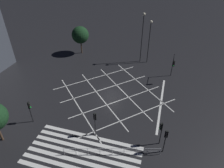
# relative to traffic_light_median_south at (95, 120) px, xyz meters

# --- Properties ---
(ground_plane) EXTENTS (200.00, 200.00, 0.00)m
(ground_plane) POSITION_rel_traffic_light_median_south_xyz_m (-0.39, 8.48, -2.50)
(ground_plane) COLOR black
(road_markings) EXTENTS (19.50, 24.47, 0.01)m
(road_markings) POSITION_rel_traffic_light_median_south_xyz_m (0.06, 0.51, -2.49)
(road_markings) COLOR silver
(road_markings) RESTS_ON ground_plane
(traffic_light_median_south) EXTENTS (0.36, 0.39, 3.49)m
(traffic_light_median_south) POSITION_rel_traffic_light_median_south_xyz_m (0.00, 0.00, 0.00)
(traffic_light_median_south) COLOR black
(traffic_light_median_south) RESTS_ON ground_plane
(traffic_light_se_main) EXTENTS (0.39, 0.36, 3.34)m
(traffic_light_se_main) POSITION_rel_traffic_light_median_south_xyz_m (7.66, 0.75, -0.10)
(traffic_light_se_main) COLOR black
(traffic_light_se_main) RESTS_ON ground_plane
(traffic_light_se_cross) EXTENTS (0.36, 0.39, 3.32)m
(traffic_light_se_cross) POSITION_rel_traffic_light_median_south_xyz_m (8.25, -0.21, -0.12)
(traffic_light_se_cross) COLOR black
(traffic_light_se_cross) RESTS_ON ground_plane
(traffic_light_ne_cross) EXTENTS (0.36, 2.68, 4.33)m
(traffic_light_ne_cross) POSITION_rel_traffic_light_median_south_xyz_m (8.34, 15.58, 0.70)
(traffic_light_ne_cross) COLOR black
(traffic_light_ne_cross) RESTS_ON ground_plane
(traffic_light_sw_main) EXTENTS (0.39, 0.36, 3.39)m
(traffic_light_sw_main) POSITION_rel_traffic_light_median_south_xyz_m (-8.79, -0.31, -0.07)
(traffic_light_sw_main) COLOR black
(traffic_light_sw_main) RESTS_ON ground_plane
(street_lamp_east) EXTENTS (0.55, 0.55, 8.52)m
(street_lamp_east) POSITION_rel_traffic_light_median_south_xyz_m (3.39, 20.94, 3.67)
(street_lamp_east) COLOR black
(street_lamp_east) RESTS_ON ground_plane
(street_lamp_west) EXTENTS (0.53, 0.53, 9.79)m
(street_lamp_west) POSITION_rel_traffic_light_median_south_xyz_m (1.99, 20.90, 4.37)
(street_lamp_west) COLOR black
(street_lamp_west) RESTS_ON ground_plane
(street_tree_far) EXTENTS (3.60, 3.60, 5.96)m
(street_tree_far) POSITION_rel_traffic_light_median_south_xyz_m (-11.10, 21.19, 1.66)
(street_tree_far) COLOR #473323
(street_tree_far) RESTS_ON ground_plane
(pedestrian_railing) EXTENTS (10.42, 3.08, 1.05)m
(pedestrian_railing) POSITION_rel_traffic_light_median_south_xyz_m (2.77, -2.31, -1.83)
(pedestrian_railing) COLOR #9EA0A5
(pedestrian_railing) RESTS_ON ground_plane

